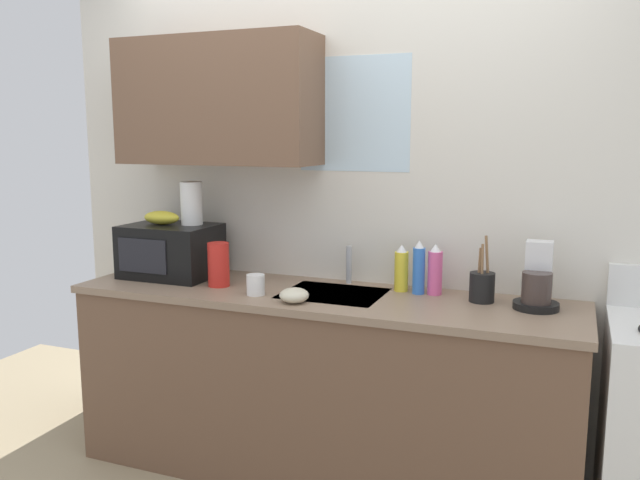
{
  "coord_description": "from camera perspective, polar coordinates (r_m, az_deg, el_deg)",
  "views": [
    {
      "loc": [
        1.08,
        -2.7,
        1.63
      ],
      "look_at": [
        0.0,
        0.0,
        1.15
      ],
      "focal_mm": 36.18,
      "sensor_mm": 36.0,
      "label": 1
    }
  ],
  "objects": [
    {
      "name": "mug_white",
      "position": [
        2.97,
        -5.71,
        -3.96
      ],
      "size": [
        0.08,
        0.08,
        0.09
      ],
      "primitive_type": "cylinder",
      "color": "white",
      "rests_on": "counter_unit"
    },
    {
      "name": "kitchen_wall_assembly",
      "position": [
        3.25,
        -0.02,
        4.67
      ],
      "size": [
        3.14,
        0.42,
        2.5
      ],
      "color": "silver",
      "rests_on": "ground"
    },
    {
      "name": "sink_faucet",
      "position": [
        3.18,
        2.57,
        -2.19
      ],
      "size": [
        0.03,
        0.03,
        0.19
      ],
      "primitive_type": "cylinder",
      "color": "#B2B5BA",
      "rests_on": "counter_unit"
    },
    {
      "name": "small_bowl",
      "position": [
        2.83,
        -2.3,
        -4.91
      ],
      "size": [
        0.13,
        0.13,
        0.06
      ],
      "primitive_type": "ellipsoid",
      "color": "beige",
      "rests_on": "counter_unit"
    },
    {
      "name": "dish_soap_bottle_blue",
      "position": [
        3.0,
        8.73,
        -2.52
      ],
      "size": [
        0.06,
        0.06,
        0.25
      ],
      "color": "blue",
      "rests_on": "counter_unit"
    },
    {
      "name": "dish_soap_bottle_yellow",
      "position": [
        3.05,
        7.21,
        -2.58
      ],
      "size": [
        0.07,
        0.07,
        0.22
      ],
      "color": "yellow",
      "rests_on": "counter_unit"
    },
    {
      "name": "counter_unit",
      "position": [
        3.14,
        0.02,
        -12.57
      ],
      "size": [
        2.37,
        0.63,
        0.9
      ],
      "color": "brown",
      "rests_on": "ground"
    },
    {
      "name": "utensil_crock",
      "position": [
        2.92,
        14.14,
        -3.97
      ],
      "size": [
        0.11,
        0.11,
        0.29
      ],
      "color": "black",
      "rests_on": "counter_unit"
    },
    {
      "name": "microwave",
      "position": [
        3.41,
        -13.06,
        -0.93
      ],
      "size": [
        0.46,
        0.35,
        0.27
      ],
      "color": "black",
      "rests_on": "counter_unit"
    },
    {
      "name": "paper_towel_roll",
      "position": [
        3.36,
        -11.3,
        3.2
      ],
      "size": [
        0.11,
        0.11,
        0.22
      ],
      "primitive_type": "cylinder",
      "color": "white",
      "rests_on": "microwave"
    },
    {
      "name": "banana_bunch",
      "position": [
        3.42,
        -13.83,
        1.94
      ],
      "size": [
        0.2,
        0.11,
        0.07
      ],
      "primitive_type": "ellipsoid",
      "color": "gold",
      "rests_on": "microwave"
    },
    {
      "name": "cereal_canister",
      "position": [
        3.15,
        -8.96,
        -2.16
      ],
      "size": [
        0.1,
        0.1,
        0.21
      ],
      "primitive_type": "cylinder",
      "color": "red",
      "rests_on": "counter_unit"
    },
    {
      "name": "coffee_maker",
      "position": [
        2.88,
        18.67,
        -3.66
      ],
      "size": [
        0.19,
        0.21,
        0.28
      ],
      "color": "black",
      "rests_on": "counter_unit"
    },
    {
      "name": "dish_soap_bottle_pink",
      "position": [
        3.0,
        10.14,
        -2.7
      ],
      "size": [
        0.07,
        0.07,
        0.24
      ],
      "color": "#E55999",
      "rests_on": "counter_unit"
    }
  ]
}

